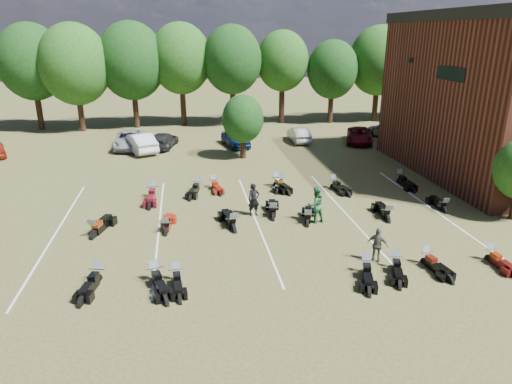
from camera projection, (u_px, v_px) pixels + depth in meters
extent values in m
plane|color=brown|center=(328.00, 240.00, 21.69)|extent=(160.00, 160.00, 0.00)
imported|color=silver|center=(139.00, 142.00, 37.40)|extent=(3.43, 5.07, 1.58)
imported|color=#999BA1|center=(130.00, 140.00, 38.68)|extent=(2.43, 5.24, 1.45)
imported|color=black|center=(163.00, 140.00, 38.79)|extent=(2.80, 4.71, 1.28)
imported|color=#0B2251|center=(235.00, 138.00, 39.28)|extent=(2.51, 4.44, 1.42)
imported|color=#A09F9C|center=(299.00, 135.00, 40.88)|extent=(1.37, 3.92, 1.29)
imported|color=#59050B|center=(360.00, 135.00, 40.54)|extent=(3.75, 5.27, 1.33)
imported|color=#313136|center=(389.00, 130.00, 42.28)|extent=(3.19, 5.40, 1.47)
imported|color=black|center=(254.00, 200.00, 24.33)|extent=(0.73, 0.56, 1.79)
imported|color=#276939|center=(316.00, 205.00, 23.44)|extent=(1.08, 0.93, 1.92)
imported|color=#57544B|center=(378.00, 245.00, 19.42)|extent=(0.96, 0.86, 1.56)
cube|color=black|center=(410.00, 60.00, 31.77)|extent=(0.30, 0.40, 0.30)
cube|color=black|center=(450.00, 74.00, 27.30)|extent=(0.06, 3.00, 0.80)
cylinder|color=black|center=(34.00, 111.00, 44.89)|extent=(0.58, 0.58, 4.08)
ellipsoid|color=#1E4C19|center=(27.00, 65.00, 43.46)|extent=(6.00, 6.00, 6.90)
cylinder|color=black|center=(87.00, 109.00, 45.64)|extent=(0.58, 0.58, 4.08)
ellipsoid|color=#1E4C19|center=(81.00, 65.00, 44.21)|extent=(6.00, 6.00, 6.90)
cylinder|color=black|center=(138.00, 108.00, 46.38)|extent=(0.57, 0.58, 4.08)
ellipsoid|color=#1E4C19|center=(134.00, 64.00, 44.96)|extent=(6.00, 6.00, 6.90)
cylinder|color=black|center=(188.00, 107.00, 47.13)|extent=(0.57, 0.58, 4.08)
ellipsoid|color=#1E4C19|center=(185.00, 64.00, 45.70)|extent=(6.00, 6.00, 6.90)
cylinder|color=black|center=(236.00, 106.00, 47.87)|extent=(0.58, 0.58, 4.08)
ellipsoid|color=#1E4C19|center=(235.00, 63.00, 46.45)|extent=(6.00, 6.00, 6.90)
cylinder|color=black|center=(282.00, 105.00, 48.62)|extent=(0.57, 0.58, 4.08)
ellipsoid|color=#1E4C19|center=(283.00, 63.00, 47.19)|extent=(6.00, 6.00, 6.90)
cylinder|color=black|center=(327.00, 103.00, 49.37)|extent=(0.57, 0.58, 4.08)
ellipsoid|color=#1E4C19|center=(329.00, 62.00, 47.94)|extent=(6.00, 6.00, 6.90)
cylinder|color=black|center=(371.00, 102.00, 50.11)|extent=(0.57, 0.58, 4.08)
ellipsoid|color=#1E4C19|center=(374.00, 62.00, 48.69)|extent=(6.00, 6.00, 6.90)
cylinder|color=black|center=(413.00, 101.00, 50.86)|extent=(0.58, 0.58, 4.08)
ellipsoid|color=#1E4C19|center=(418.00, 61.00, 49.43)|extent=(6.00, 6.00, 6.90)
cylinder|color=black|center=(455.00, 100.00, 51.60)|extent=(0.58, 0.58, 4.08)
ellipsoid|color=#1E4C19|center=(460.00, 61.00, 50.18)|extent=(6.00, 6.00, 6.90)
cylinder|color=black|center=(243.00, 146.00, 35.51)|extent=(0.24, 0.24, 1.90)
sphere|color=#1E4C19|center=(243.00, 119.00, 34.80)|extent=(3.20, 3.20, 3.20)
cube|color=silver|center=(56.00, 232.00, 22.54)|extent=(0.10, 14.00, 0.01)
cube|color=silver|center=(159.00, 226.00, 23.29)|extent=(0.10, 14.00, 0.01)
cube|color=silver|center=(256.00, 220.00, 24.03)|extent=(0.10, 14.00, 0.01)
cube|color=silver|center=(346.00, 214.00, 24.78)|extent=(0.10, 14.00, 0.01)
cube|color=silver|center=(432.00, 209.00, 25.52)|extent=(0.10, 14.00, 0.01)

